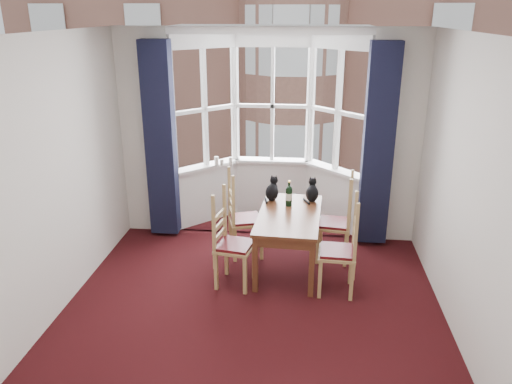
# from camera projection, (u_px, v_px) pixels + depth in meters

# --- Properties ---
(floor) EXTENTS (4.50, 4.50, 0.00)m
(floor) POSITION_uv_depth(u_px,v_px,m) (249.00, 326.00, 5.01)
(floor) COLOR black
(floor) RESTS_ON ground
(ceiling) EXTENTS (4.50, 4.50, 0.00)m
(ceiling) POSITION_uv_depth(u_px,v_px,m) (247.00, 34.00, 4.05)
(ceiling) COLOR white
(ceiling) RESTS_ON floor
(wall_left) EXTENTS (0.00, 4.50, 4.50)m
(wall_left) POSITION_uv_depth(u_px,v_px,m) (39.00, 188.00, 4.72)
(wall_left) COLOR silver
(wall_left) RESTS_ON floor
(wall_right) EXTENTS (0.00, 4.50, 4.50)m
(wall_right) POSITION_uv_depth(u_px,v_px,m) (476.00, 204.00, 4.34)
(wall_right) COLOR silver
(wall_right) RESTS_ON floor
(wall_near) EXTENTS (4.00, 0.00, 4.00)m
(wall_near) POSITION_uv_depth(u_px,v_px,m) (194.00, 356.00, 2.43)
(wall_near) COLOR silver
(wall_near) RESTS_ON floor
(wall_back_pier_left) EXTENTS (0.70, 0.12, 2.80)m
(wall_back_pier_left) POSITION_uv_depth(u_px,v_px,m) (148.00, 134.00, 6.79)
(wall_back_pier_left) COLOR silver
(wall_back_pier_left) RESTS_ON floor
(wall_back_pier_right) EXTENTS (0.70, 0.12, 2.80)m
(wall_back_pier_right) POSITION_uv_depth(u_px,v_px,m) (395.00, 140.00, 6.47)
(wall_back_pier_right) COLOR silver
(wall_back_pier_right) RESTS_ON floor
(bay_window) EXTENTS (2.76, 0.94, 2.80)m
(bay_window) POSITION_uv_depth(u_px,v_px,m) (271.00, 128.00, 7.10)
(bay_window) COLOR white
(bay_window) RESTS_ON floor
(curtain_left) EXTENTS (0.38, 0.22, 2.60)m
(curtain_left) POSITION_uv_depth(u_px,v_px,m) (161.00, 141.00, 6.62)
(curtain_left) COLOR black
(curtain_left) RESTS_ON floor
(curtain_right) EXTENTS (0.38, 0.22, 2.60)m
(curtain_right) POSITION_uv_depth(u_px,v_px,m) (378.00, 147.00, 6.35)
(curtain_right) COLOR black
(curtain_right) RESTS_ON floor
(dining_table) EXTENTS (0.79, 1.38, 0.72)m
(dining_table) POSITION_uv_depth(u_px,v_px,m) (289.00, 220.00, 5.95)
(dining_table) COLOR brown
(dining_table) RESTS_ON floor
(chair_left_near) EXTENTS (0.47, 0.48, 0.92)m
(chair_left_near) POSITION_uv_depth(u_px,v_px,m) (227.00, 246.00, 5.65)
(chair_left_near) COLOR tan
(chair_left_near) RESTS_ON floor
(chair_left_far) EXTENTS (0.50, 0.52, 0.92)m
(chair_left_far) POSITION_uv_depth(u_px,v_px,m) (239.00, 221.00, 6.32)
(chair_left_far) COLOR tan
(chair_left_far) RESTS_ON floor
(chair_right_near) EXTENTS (0.42, 0.44, 0.92)m
(chair_right_near) POSITION_uv_depth(u_px,v_px,m) (345.00, 253.00, 5.47)
(chair_right_near) COLOR tan
(chair_right_near) RESTS_ON floor
(chair_right_far) EXTENTS (0.45, 0.47, 0.92)m
(chair_right_far) POSITION_uv_depth(u_px,v_px,m) (341.00, 225.00, 6.20)
(chair_right_far) COLOR tan
(chair_right_far) RESTS_ON floor
(cat_left) EXTENTS (0.21, 0.26, 0.32)m
(cat_left) POSITION_uv_depth(u_px,v_px,m) (272.00, 191.00, 6.30)
(cat_left) COLOR black
(cat_left) RESTS_ON dining_table
(cat_right) EXTENTS (0.16, 0.23, 0.31)m
(cat_right) POSITION_uv_depth(u_px,v_px,m) (312.00, 192.00, 6.27)
(cat_right) COLOR black
(cat_right) RESTS_ON dining_table
(wine_bottle) EXTENTS (0.08, 0.08, 0.32)m
(wine_bottle) POSITION_uv_depth(u_px,v_px,m) (289.00, 195.00, 6.11)
(wine_bottle) COLOR black
(wine_bottle) RESTS_ON dining_table
(candle_tall) EXTENTS (0.06, 0.06, 0.13)m
(candle_tall) POSITION_uv_depth(u_px,v_px,m) (216.00, 161.00, 7.19)
(candle_tall) COLOR white
(candle_tall) RESTS_ON bay_window
(candle_short) EXTENTS (0.06, 0.06, 0.09)m
(candle_short) POSITION_uv_depth(u_px,v_px,m) (222.00, 162.00, 7.22)
(candle_short) COLOR white
(candle_short) RESTS_ON bay_window
(candle_extra) EXTENTS (0.05, 0.05, 0.11)m
(candle_extra) POSITION_uv_depth(u_px,v_px,m) (231.00, 161.00, 7.22)
(candle_extra) COLOR white
(candle_extra) RESTS_ON bay_window
(street) EXTENTS (80.00, 80.00, 0.00)m
(street) POSITION_uv_depth(u_px,v_px,m) (299.00, 138.00, 37.20)
(street) COLOR #333335
(street) RESTS_ON ground
(tenement_building) EXTENTS (18.40, 7.80, 15.20)m
(tenement_building) POSITION_uv_depth(u_px,v_px,m) (295.00, 52.00, 17.55)
(tenement_building) COLOR #98614E
(tenement_building) RESTS_ON street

